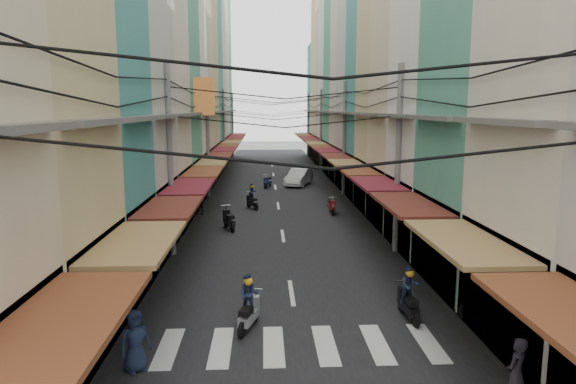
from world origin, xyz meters
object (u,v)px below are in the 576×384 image
object	(u,v)px
white_car	(299,185)
traffic_sign	(434,211)
market_umbrella	(467,231)
bicycle	(517,300)

from	to	relation	value
white_car	traffic_sign	size ratio (longest dim) A/B	1.59
market_umbrella	traffic_sign	bearing A→B (deg)	92.71
white_car	traffic_sign	distance (m)	22.41
market_umbrella	white_car	bearing A→B (deg)	99.25
bicycle	market_umbrella	distance (m)	2.77
white_car	bicycle	xyz separation A→B (m)	(5.53, -25.95, 0.00)
traffic_sign	market_umbrella	bearing A→B (deg)	-87.29
bicycle	market_umbrella	xyz separation A→B (m)	(-1.46, 0.94, 2.16)
bicycle	market_umbrella	size ratio (longest dim) A/B	0.60
traffic_sign	bicycle	bearing A→B (deg)	-68.19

